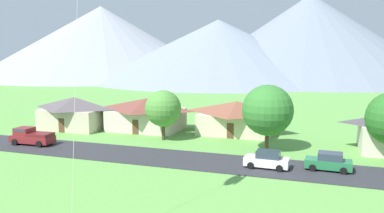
{
  "coord_description": "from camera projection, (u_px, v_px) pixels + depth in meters",
  "views": [
    {
      "loc": [
        8.21,
        -10.74,
        11.11
      ],
      "look_at": [
        0.81,
        11.32,
        7.82
      ],
      "focal_mm": 36.35,
      "sensor_mm": 36.0,
      "label": 1
    }
  ],
  "objects": [
    {
      "name": "pickup_truck_maroon_west_side",
      "position": [
        31.0,
        136.0,
        46.56
      ],
      "size": [
        5.26,
        2.46,
        1.99
      ],
      "color": "maroon",
      "rests_on": "road_strip"
    },
    {
      "name": "house_leftmost",
      "position": [
        237.0,
        116.0,
        53.54
      ],
      "size": [
        10.38,
        8.58,
        4.38
      ],
      "color": "beige",
      "rests_on": "ground"
    },
    {
      "name": "tree_center",
      "position": [
        163.0,
        108.0,
        48.77
      ],
      "size": [
        4.6,
        4.6,
        6.36
      ],
      "color": "#4C3823",
      "rests_on": "ground"
    },
    {
      "name": "house_left_center",
      "position": [
        146.0,
        113.0,
        55.65
      ],
      "size": [
        10.63,
        7.59,
        4.52
      ],
      "color": "beige",
      "rests_on": "ground"
    },
    {
      "name": "house_rightmost",
      "position": [
        75.0,
        112.0,
        56.45
      ],
      "size": [
        9.51,
        6.8,
        4.61
      ],
      "color": "beige",
      "rests_on": "ground"
    },
    {
      "name": "tree_left_of_center",
      "position": [
        268.0,
        110.0,
        43.63
      ],
      "size": [
        5.78,
        5.78,
        7.48
      ],
      "color": "#4C3823",
      "rests_on": "ground"
    },
    {
      "name": "road_strip",
      "position": [
        231.0,
        164.0,
        38.7
      ],
      "size": [
        160.0,
        6.59,
        0.08
      ],
      "primitive_type": "cube",
      "color": "#2D2D33",
      "rests_on": "ground"
    },
    {
      "name": "parked_car_green_west_end",
      "position": [
        329.0,
        162.0,
        36.44
      ],
      "size": [
        4.26,
        2.2,
        1.68
      ],
      "color": "#237042",
      "rests_on": "road_strip"
    },
    {
      "name": "mountain_east_ridge",
      "position": [
        102.0,
        42.0,
        176.03
      ],
      "size": [
        108.75,
        108.75,
        31.37
      ],
      "primitive_type": "cone",
      "color": "#8E939E",
      "rests_on": "ground"
    },
    {
      "name": "parked_car_white_mid_west",
      "position": [
        267.0,
        160.0,
        37.19
      ],
      "size": [
        4.26,
        2.2,
        1.68
      ],
      "color": "white",
      "rests_on": "road_strip"
    },
    {
      "name": "mountain_far_west_ridge",
      "position": [
        309.0,
        37.0,
        153.67
      ],
      "size": [
        100.84,
        100.84,
        33.43
      ],
      "primitive_type": "cone",
      "color": "slate",
      "rests_on": "ground"
    },
    {
      "name": "mountain_west_ridge",
      "position": [
        218.0,
        50.0,
        151.15
      ],
      "size": [
        98.63,
        98.63,
        23.43
      ],
      "primitive_type": "cone",
      "color": "gray",
      "rests_on": "ground"
    }
  ]
}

